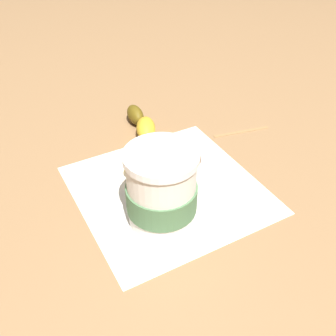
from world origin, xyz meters
The scene contains 6 objects.
ground_plane centered at (0.00, 0.00, 0.00)m, with size 3.00×3.00×0.00m, color #936D47.
paper_napkin centered at (0.00, 0.00, 0.00)m, with size 0.27×0.27×0.00m, color white.
coffee_cup centered at (-0.06, 0.03, 0.06)m, with size 0.10×0.10×0.12m.
muffin centered at (0.00, -0.01, 0.04)m, with size 0.07×0.07×0.08m.
banana centered at (0.13, 0.00, 0.02)m, with size 0.20×0.10×0.03m.
wooden_stirrer centered at (0.11, -0.19, 0.00)m, with size 0.11×0.01×0.00m, color #9E7547.
Camera 1 is at (-0.43, 0.16, 0.40)m, focal length 42.00 mm.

